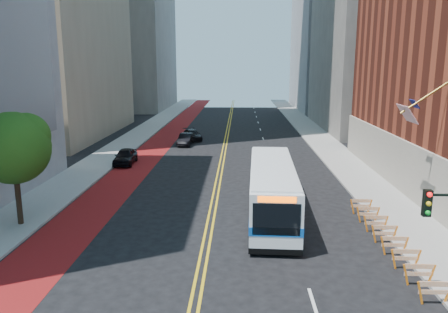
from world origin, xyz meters
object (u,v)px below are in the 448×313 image
street_tree (14,145)px  car_a (125,156)px  car_b (186,139)px  transit_bus (272,189)px  car_c (192,135)px

street_tree → car_a: size_ratio=1.52×
car_a → car_b: size_ratio=1.05×
car_b → transit_bus: bearing=-67.2°
car_a → transit_bus: bearing=-49.2°
transit_bus → car_a: transit_bus is taller
car_c → transit_bus: bearing=-93.3°
car_b → car_c: bearing=87.5°
car_a → car_b: car_a is taller
transit_bus → car_b: (-8.51, 24.69, -1.08)m
car_b → car_a: bearing=-110.3°
transit_bus → car_c: transit_bus is taller
street_tree → transit_bus: (15.07, 2.26, -3.14)m
car_a → car_c: 14.80m
transit_bus → car_a: (-13.12, 14.34, -1.02)m
car_a → car_b: 11.33m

